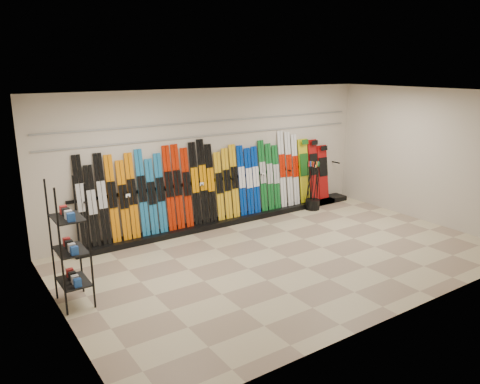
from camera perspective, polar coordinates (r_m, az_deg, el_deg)
floor at (r=8.85m, az=5.78°, el=-7.94°), size 8.00×8.00×0.00m
back_wall at (r=10.37m, az=-2.84°, el=4.26°), size 8.00×0.00×8.00m
left_wall at (r=6.65m, az=-21.55°, el=-3.10°), size 0.00×5.00×5.00m
right_wall at (r=11.32m, az=21.85°, el=4.11°), size 0.00×5.00×5.00m
ceiling at (r=8.16m, az=6.34°, el=11.84°), size 8.00×8.00×0.00m
ski_rack_base at (r=10.67m, az=-1.09°, el=-3.41°), size 8.00×0.40×0.12m
skis at (r=10.13m, az=-4.56°, el=0.81°), size 5.38×0.27×1.83m
snowboards at (r=12.02m, az=8.91°, el=2.54°), size 0.94×0.24×1.58m
accessory_rack at (r=7.29m, az=-20.00°, el=-5.99°), size 0.40×0.60×1.89m
pole_bin at (r=11.75m, az=8.82°, el=-1.50°), size 0.36×0.36×0.25m
ski_poles at (r=11.65m, az=8.84°, el=0.83°), size 0.34×0.32×1.18m
slatwall_rail_0 at (r=10.27m, az=-2.82°, el=6.98°), size 7.60×0.02×0.03m
slatwall_rail_1 at (r=10.23m, az=-2.84°, el=8.64°), size 7.60×0.02×0.03m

